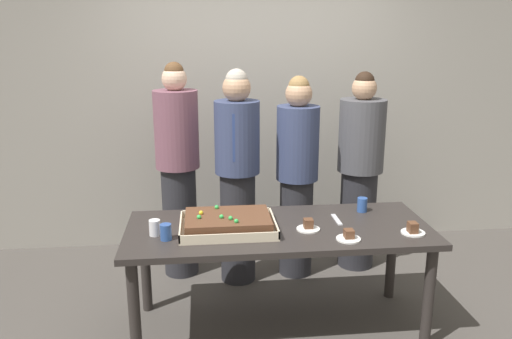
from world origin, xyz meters
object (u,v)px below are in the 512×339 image
at_px(sheet_cake, 228,223).
at_px(cake_server_utensil, 337,220).
at_px(plated_slice_near_right, 349,237).
at_px(person_green_shirt_behind, 178,169).
at_px(party_table, 279,239).
at_px(drink_cup_middle, 362,205).
at_px(plated_slice_far_left, 413,230).
at_px(plated_slice_near_left, 308,226).
at_px(drink_cup_nearest, 166,232).
at_px(person_striped_tie_right, 360,170).
at_px(person_far_right_suit, 237,175).
at_px(person_serving_front, 297,175).
at_px(drink_cup_far_end, 155,228).

distance_m(sheet_cake, cake_server_utensil, 0.75).
relative_size(plated_slice_near_right, person_green_shirt_behind, 0.09).
xyz_separation_m(party_table, drink_cup_middle, (0.63, 0.23, 0.13)).
distance_m(plated_slice_far_left, cake_server_utensil, 0.50).
bearing_deg(plated_slice_near_left, drink_cup_nearest, -175.35).
height_order(plated_slice_near_right, drink_cup_nearest, drink_cup_nearest).
xyz_separation_m(drink_cup_middle, person_striped_tie_right, (0.19, 0.67, 0.07)).
bearing_deg(drink_cup_nearest, person_green_shirt_behind, 88.01).
height_order(plated_slice_near_left, person_green_shirt_behind, person_green_shirt_behind).
bearing_deg(drink_cup_nearest, cake_server_utensil, 11.00).
bearing_deg(person_far_right_suit, drink_cup_middle, 67.67).
height_order(cake_server_utensil, person_striped_tie_right, person_striped_tie_right).
bearing_deg(person_striped_tie_right, drink_cup_middle, 35.96).
bearing_deg(person_green_shirt_behind, party_table, 16.16).
height_order(plated_slice_near_left, person_serving_front, person_serving_front).
height_order(person_serving_front, person_green_shirt_behind, person_green_shirt_behind).
xyz_separation_m(sheet_cake, plated_slice_far_left, (1.15, -0.19, -0.02)).
relative_size(drink_cup_nearest, person_serving_front, 0.06).
relative_size(drink_cup_middle, person_serving_front, 0.06).
height_order(drink_cup_middle, person_striped_tie_right, person_striped_tie_right).
relative_size(plated_slice_near_left, person_far_right_suit, 0.09).
xyz_separation_m(drink_cup_middle, person_green_shirt_behind, (-1.31, 0.68, 0.12)).
relative_size(cake_server_utensil, person_striped_tie_right, 0.12).
distance_m(sheet_cake, person_striped_tie_right, 1.46).
bearing_deg(plated_slice_near_right, cake_server_utensil, 87.84).
xyz_separation_m(plated_slice_near_left, person_striped_tie_right, (0.63, 0.96, 0.09)).
xyz_separation_m(drink_cup_far_end, person_striped_tie_right, (1.60, 0.95, 0.07)).
xyz_separation_m(plated_slice_near_right, person_far_right_suit, (-0.61, 0.99, 0.13)).
relative_size(plated_slice_near_left, drink_cup_far_end, 1.50).
height_order(party_table, person_striped_tie_right, person_striped_tie_right).
height_order(plated_slice_near_right, person_serving_front, person_serving_front).
relative_size(sheet_cake, plated_slice_near_left, 4.05).
height_order(sheet_cake, person_green_shirt_behind, person_green_shirt_behind).
height_order(sheet_cake, drink_cup_far_end, sheet_cake).
bearing_deg(drink_cup_middle, plated_slice_far_left, -65.89).
xyz_separation_m(cake_server_utensil, person_far_right_suit, (-0.62, 0.66, 0.15)).
relative_size(party_table, plated_slice_far_left, 13.16).
relative_size(sheet_cake, cake_server_utensil, 3.04).
xyz_separation_m(plated_slice_near_right, person_striped_tie_right, (0.42, 1.15, 0.10)).
bearing_deg(plated_slice_near_left, person_far_right_suit, 116.27).
distance_m(sheet_cake, person_far_right_suit, 0.77).
bearing_deg(party_table, sheet_cake, -177.51).
bearing_deg(sheet_cake, plated_slice_far_left, -9.28).
xyz_separation_m(plated_slice_far_left, cake_server_utensil, (-0.41, 0.28, -0.02)).
distance_m(person_serving_front, person_green_shirt_behind, 0.95).
relative_size(drink_cup_nearest, person_green_shirt_behind, 0.06).
relative_size(party_table, person_serving_front, 1.21).
height_order(plated_slice_far_left, cake_server_utensil, plated_slice_far_left).
distance_m(party_table, person_serving_front, 0.87).
distance_m(sheet_cake, plated_slice_far_left, 1.17).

